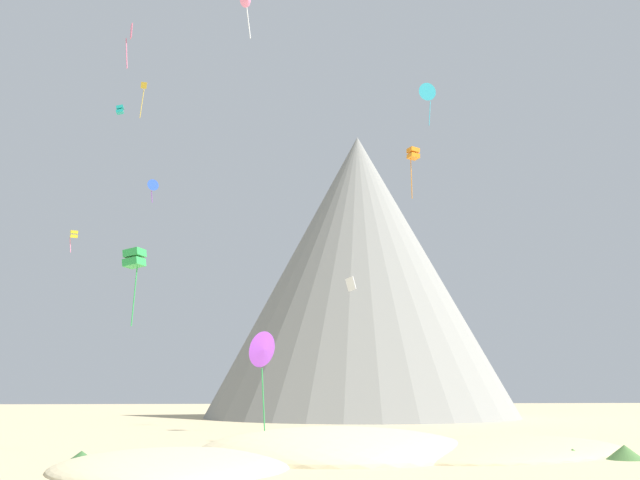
# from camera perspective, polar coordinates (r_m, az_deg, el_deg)

# --- Properties ---
(dune_foreground_left) EXTENTS (26.77, 25.75, 1.78)m
(dune_foreground_left) POSITION_cam_1_polar(r_m,az_deg,el_deg) (49.97, 14.19, -16.34)
(dune_foreground_left) COLOR #C6B284
(dune_foreground_left) RESTS_ON ground_plane
(dune_foreground_right) EXTENTS (22.33, 23.69, 3.22)m
(dune_foreground_right) POSITION_cam_1_polar(r_m,az_deg,el_deg) (47.37, 1.37, -16.94)
(dune_foreground_right) COLOR beige
(dune_foreground_right) RESTS_ON ground_plane
(dune_midground) EXTENTS (13.14, 16.59, 1.70)m
(dune_midground) POSITION_cam_1_polar(r_m,az_deg,el_deg) (39.33, -11.89, -17.66)
(dune_midground) COLOR beige
(dune_midground) RESTS_ON ground_plane
(bush_far_left) EXTENTS (1.93, 1.93, 0.50)m
(bush_far_left) POSITION_cam_1_polar(r_m,az_deg,el_deg) (44.83, -18.86, -16.26)
(bush_far_left) COLOR #386633
(bush_far_left) RESTS_ON ground_plane
(bush_mid_center) EXTENTS (1.64, 1.64, 0.46)m
(bush_mid_center) POSITION_cam_1_polar(r_m,az_deg,el_deg) (46.70, 0.48, -16.73)
(bush_mid_center) COLOR #668C4C
(bush_mid_center) RESTS_ON ground_plane
(bush_near_left) EXTENTS (1.96, 1.96, 0.59)m
(bush_near_left) POSITION_cam_1_polar(r_m,az_deg,el_deg) (45.56, 19.92, -16.05)
(bush_near_left) COLOR #568442
(bush_near_left) RESTS_ON ground_plane
(bush_ridge_crest) EXTENTS (2.42, 2.42, 0.84)m
(bush_ridge_crest) POSITION_cam_1_polar(r_m,az_deg,el_deg) (46.21, 23.58, -15.56)
(bush_ridge_crest) COLOR #477238
(bush_ridge_crest) RESTS_ON ground_plane
(rock_massif) EXTENTS (65.24, 65.24, 45.25)m
(rock_massif) POSITION_cam_1_polar(r_m,az_deg,el_deg) (111.75, 2.94, -3.91)
(rock_massif) COLOR gray
(rock_massif) RESTS_ON ground_plane
(kite_blue_high) EXTENTS (1.52, 1.00, 3.06)m
(kite_blue_high) POSITION_cam_1_polar(r_m,az_deg,el_deg) (92.55, -13.49, 4.35)
(kite_blue_high) COLOR blue
(kite_violet_low) EXTENTS (2.25, 2.21, 6.68)m
(kite_violet_low) POSITION_cam_1_polar(r_m,az_deg,el_deg) (47.54, -4.65, -8.98)
(kite_violet_low) COLOR purple
(kite_orange_high) EXTENTS (1.29, 1.27, 5.38)m
(kite_orange_high) POSITION_cam_1_polar(r_m,az_deg,el_deg) (72.53, 7.60, 6.94)
(kite_orange_high) COLOR orange
(kite_gold_high) EXTENTS (0.78, 0.56, 4.80)m
(kite_gold_high) POSITION_cam_1_polar(r_m,az_deg,el_deg) (90.22, -14.22, 11.53)
(kite_gold_high) COLOR gold
(kite_teal_high) EXTENTS (0.86, 0.79, 1.04)m
(kite_teal_high) POSITION_cam_1_polar(r_m,az_deg,el_deg) (85.19, -15.99, 10.17)
(kite_teal_high) COLOR teal
(kite_white_low) EXTENTS (0.80, 0.73, 1.17)m
(kite_white_low) POSITION_cam_1_polar(r_m,az_deg,el_deg) (55.94, 2.52, -3.59)
(kite_white_low) COLOR white
(kite_yellow_mid) EXTENTS (0.94, 0.97, 2.50)m
(kite_yellow_mid) POSITION_cam_1_polar(r_m,az_deg,el_deg) (79.56, -19.42, 0.43)
(kite_yellow_mid) COLOR yellow
(kite_cyan_high) EXTENTS (2.20, 0.78, 5.37)m
(kite_cyan_high) POSITION_cam_1_polar(r_m,az_deg,el_deg) (85.68, 8.71, 11.81)
(kite_cyan_high) COLOR #33BCDB
(kite_green_low) EXTENTS (1.64, 1.61, 5.44)m
(kite_green_low) POSITION_cam_1_polar(r_m,az_deg,el_deg) (50.82, -14.89, -1.49)
(kite_green_low) COLOR green
(kite_pink_high) EXTENTS (1.42, 1.43, 4.38)m
(kite_pink_high) POSITION_cam_1_polar(r_m,az_deg,el_deg) (64.38, -5.99, 18.83)
(kite_pink_high) COLOR pink
(kite_rainbow_high) EXTENTS (0.58, 0.77, 3.98)m
(kite_rainbow_high) POSITION_cam_1_polar(r_m,az_deg,el_deg) (61.00, -15.22, 15.65)
(kite_rainbow_high) COLOR #E5668C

